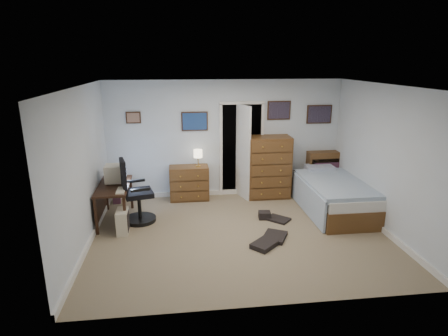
% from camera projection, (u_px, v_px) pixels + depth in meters
% --- Properties ---
extents(floor, '(5.00, 4.00, 0.02)m').
position_uv_depth(floor, '(240.00, 234.00, 6.46)').
color(floor, gray).
rests_on(floor, ground).
extents(computer_desk, '(0.58, 1.21, 0.69)m').
position_uv_depth(computer_desk, '(110.00, 193.00, 6.84)').
color(computer_desk, black).
rests_on(computer_desk, floor).
extents(crt_monitor, '(0.37, 0.34, 0.33)m').
position_uv_depth(crt_monitor, '(115.00, 174.00, 6.90)').
color(crt_monitor, beige).
rests_on(crt_monitor, computer_desk).
extents(keyboard, '(0.15, 0.37, 0.02)m').
position_uv_depth(keyboard, '(121.00, 190.00, 6.49)').
color(keyboard, beige).
rests_on(keyboard, computer_desk).
extents(pc_tower, '(0.20, 0.39, 0.42)m').
position_uv_depth(pc_tower, '(123.00, 221.00, 6.44)').
color(pc_tower, beige).
rests_on(pc_tower, floor).
extents(office_chair, '(0.70, 0.70, 1.20)m').
position_uv_depth(office_chair, '(135.00, 198.00, 6.81)').
color(office_chair, black).
rests_on(office_chair, floor).
extents(media_stack, '(0.16, 0.16, 0.76)m').
position_uv_depth(media_stack, '(116.00, 186.00, 7.73)').
color(media_stack, maroon).
rests_on(media_stack, floor).
extents(low_dresser, '(0.82, 0.42, 0.73)m').
position_uv_depth(low_dresser, '(189.00, 183.00, 7.96)').
color(low_dresser, brown).
rests_on(low_dresser, floor).
extents(table_lamp, '(0.18, 0.18, 0.36)m').
position_uv_depth(table_lamp, '(198.00, 154.00, 7.81)').
color(table_lamp, gold).
rests_on(table_lamp, low_dresser).
extents(doorway, '(0.96, 1.12, 2.05)m').
position_uv_depth(doorway, '(239.00, 147.00, 8.39)').
color(doorway, black).
rests_on(doorway, floor).
extents(tall_dresser, '(0.91, 0.54, 1.33)m').
position_uv_depth(tall_dresser, '(268.00, 167.00, 8.05)').
color(tall_dresser, brown).
rests_on(tall_dresser, floor).
extents(headboard_bookcase, '(1.05, 0.30, 0.94)m').
position_uv_depth(headboard_bookcase, '(330.00, 171.00, 8.37)').
color(headboard_bookcase, brown).
rests_on(headboard_bookcase, floor).
extents(bed, '(1.15, 2.13, 0.70)m').
position_uv_depth(bed, '(332.00, 195.00, 7.37)').
color(bed, brown).
rests_on(bed, floor).
extents(wall_posters, '(4.38, 0.04, 0.60)m').
position_uv_depth(wall_posters, '(252.00, 116.00, 7.93)').
color(wall_posters, '#331E11').
rests_on(wall_posters, floor).
extents(floor_clutter, '(0.99, 1.48, 0.14)m').
position_uv_depth(floor_clutter, '(270.00, 232.00, 6.44)').
color(floor_clutter, black).
rests_on(floor_clutter, floor).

